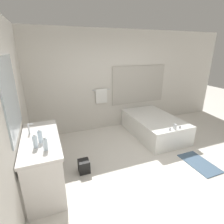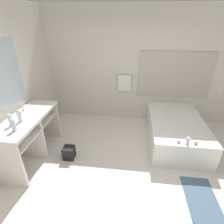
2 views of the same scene
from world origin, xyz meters
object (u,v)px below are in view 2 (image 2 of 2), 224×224
object	(u,v)px
waste_bin	(69,153)
bathtub	(176,129)
water_bottle_2	(11,120)
water_bottle_1	(13,125)
water_bottle_3	(19,116)

from	to	relation	value
waste_bin	bathtub	bearing A→B (deg)	21.94
water_bottle_2	water_bottle_1	bearing A→B (deg)	-44.09
water_bottle_1	water_bottle_2	xyz separation A→B (m)	(-0.13, 0.13, 0.00)
bathtub	waste_bin	size ratio (longest dim) A/B	7.33
bathtub	waste_bin	world-z (taller)	bathtub
water_bottle_1	waste_bin	distance (m)	1.14
water_bottle_1	water_bottle_3	world-z (taller)	water_bottle_3
bathtub	water_bottle_2	size ratio (longest dim) A/B	8.77
water_bottle_2	water_bottle_3	size ratio (longest dim) A/B	0.98
bathtub	waste_bin	bearing A→B (deg)	-158.06
water_bottle_2	waste_bin	bearing A→B (deg)	24.10
bathtub	waste_bin	xyz separation A→B (m)	(-2.11, -0.85, -0.15)
water_bottle_1	waste_bin	size ratio (longest dim) A/B	0.83
water_bottle_3	water_bottle_2	bearing A→B (deg)	-117.66
bathtub	water_bottle_2	distance (m)	3.15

